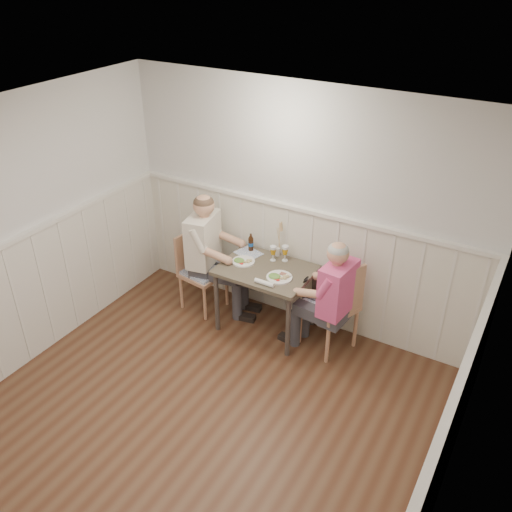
# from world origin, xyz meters

# --- Properties ---
(ground_plane) EXTENTS (4.50, 4.50, 0.00)m
(ground_plane) POSITION_xyz_m (0.00, 0.00, 0.00)
(ground_plane) COLOR #4C2B1A
(room_shell) EXTENTS (4.04, 4.54, 2.60)m
(room_shell) POSITION_xyz_m (0.00, 0.00, 1.52)
(room_shell) COLOR silver
(room_shell) RESTS_ON ground
(wainscot) EXTENTS (4.00, 4.49, 1.34)m
(wainscot) POSITION_xyz_m (0.00, 0.69, 0.69)
(wainscot) COLOR silver
(wainscot) RESTS_ON ground
(dining_table) EXTENTS (0.95, 0.70, 0.75)m
(dining_table) POSITION_xyz_m (-0.18, 1.84, 0.65)
(dining_table) COLOR #4B4232
(dining_table) RESTS_ON ground
(chair_right) EXTENTS (0.61, 0.61, 1.00)m
(chair_right) POSITION_xyz_m (0.58, 1.88, 0.54)
(chair_right) COLOR #A06F50
(chair_right) RESTS_ON ground
(chair_left) EXTENTS (0.49, 0.49, 0.91)m
(chair_left) POSITION_xyz_m (-1.04, 1.84, 0.49)
(chair_left) COLOR #A06F50
(chair_left) RESTS_ON ground
(man_in_pink) EXTENTS (0.64, 0.44, 1.32)m
(man_in_pink) POSITION_xyz_m (0.60, 1.79, 0.55)
(man_in_pink) COLOR #3F3F47
(man_in_pink) RESTS_ON ground
(diner_cream) EXTENTS (0.72, 0.51, 1.43)m
(diner_cream) POSITION_xyz_m (-0.93, 1.85, 0.60)
(diner_cream) COLOR #3F3F47
(diner_cream) RESTS_ON ground
(plate_man) EXTENTS (0.26, 0.26, 0.07)m
(plate_man) POSITION_xyz_m (0.02, 1.74, 0.77)
(plate_man) COLOR white
(plate_man) RESTS_ON dining_table
(plate_diner) EXTENTS (0.24, 0.24, 0.06)m
(plate_diner) POSITION_xyz_m (-0.46, 1.83, 0.77)
(plate_diner) COLOR white
(plate_diner) RESTS_ON dining_table
(beer_glass_a) EXTENTS (0.07, 0.07, 0.18)m
(beer_glass_a) POSITION_xyz_m (-0.09, 2.08, 0.87)
(beer_glass_a) COLOR silver
(beer_glass_a) RESTS_ON dining_table
(beer_glass_b) EXTENTS (0.07, 0.07, 0.17)m
(beer_glass_b) POSITION_xyz_m (-0.20, 2.02, 0.86)
(beer_glass_b) COLOR silver
(beer_glass_b) RESTS_ON dining_table
(beer_bottle) EXTENTS (0.06, 0.06, 0.21)m
(beer_bottle) POSITION_xyz_m (-0.51, 2.09, 0.84)
(beer_bottle) COLOR black
(beer_bottle) RESTS_ON dining_table
(rolled_napkin) EXTENTS (0.21, 0.05, 0.05)m
(rolled_napkin) POSITION_xyz_m (-0.05, 1.56, 0.77)
(rolled_napkin) COLOR white
(rolled_napkin) RESTS_ON dining_table
(grass_vase) EXTENTS (0.05, 0.05, 0.44)m
(grass_vase) POSITION_xyz_m (-0.21, 2.14, 0.95)
(grass_vase) COLOR silver
(grass_vase) RESTS_ON dining_table
(gingham_mat) EXTENTS (0.32, 0.28, 0.01)m
(gingham_mat) POSITION_xyz_m (-0.50, 2.02, 0.75)
(gingham_mat) COLOR #5B75AA
(gingham_mat) RESTS_ON dining_table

